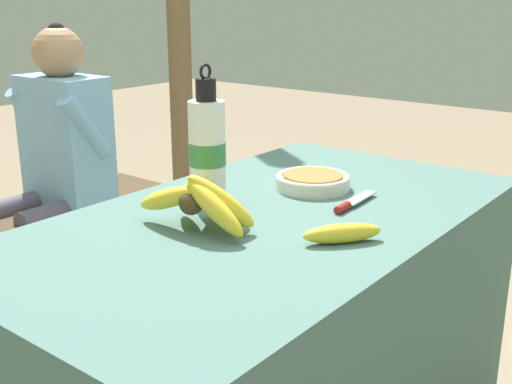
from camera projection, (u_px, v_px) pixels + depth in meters
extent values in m
cube|color=#4C706B|center=(267.00, 350.00, 1.62)|extent=(1.36, 0.76, 0.73)
sphere|color=#4C381E|center=(191.00, 203.00, 1.37)|extent=(0.05, 0.05, 0.05)
ellipsoid|color=yellow|center=(215.00, 208.00, 1.34)|extent=(0.06, 0.17, 0.13)
ellipsoid|color=yellow|center=(222.00, 202.00, 1.36)|extent=(0.13, 0.16, 0.14)
ellipsoid|color=yellow|center=(216.00, 199.00, 1.40)|extent=(0.16, 0.08, 0.12)
ellipsoid|color=yellow|center=(205.00, 193.00, 1.42)|extent=(0.17, 0.08, 0.14)
ellipsoid|color=yellow|center=(187.00, 197.00, 1.43)|extent=(0.12, 0.15, 0.12)
ellipsoid|color=yellow|center=(168.00, 198.00, 1.41)|extent=(0.05, 0.19, 0.11)
cylinder|color=silver|center=(313.00, 183.00, 1.70)|extent=(0.20, 0.20, 0.03)
torus|color=silver|center=(313.00, 178.00, 1.70)|extent=(0.20, 0.20, 0.02)
cylinder|color=olive|center=(313.00, 176.00, 1.70)|extent=(0.16, 0.16, 0.01)
cylinder|color=white|center=(207.00, 154.00, 1.55)|extent=(0.09, 0.09, 0.25)
cylinder|color=#38844C|center=(207.00, 154.00, 1.55)|extent=(0.09, 0.09, 0.06)
cylinder|color=black|center=(206.00, 90.00, 1.50)|extent=(0.05, 0.05, 0.05)
torus|color=black|center=(205.00, 72.00, 1.49)|extent=(0.04, 0.01, 0.04)
ellipsoid|color=yellow|center=(342.00, 233.00, 1.33)|extent=(0.16, 0.14, 0.04)
cube|color=#BCBCC1|center=(360.00, 198.00, 1.60)|extent=(0.14, 0.04, 0.00)
cylinder|color=maroon|center=(343.00, 208.00, 1.52)|extent=(0.06, 0.02, 0.02)
cube|color=#4C3823|center=(6.00, 223.00, 2.35)|extent=(1.35, 0.32, 0.04)
cube|color=#4C3823|center=(148.00, 241.00, 2.78)|extent=(0.06, 0.06, 0.40)
cube|color=#4C3823|center=(112.00, 229.00, 2.92)|extent=(0.06, 0.06, 0.40)
cylinder|color=#564C60|center=(35.00, 281.00, 2.34)|extent=(0.09, 0.09, 0.44)
cylinder|color=#564C60|center=(57.00, 214.00, 2.37)|extent=(0.30, 0.09, 0.09)
cylinder|color=#564C60|center=(6.00, 268.00, 2.45)|extent=(0.09, 0.09, 0.44)
cylinder|color=#564C60|center=(27.00, 204.00, 2.48)|extent=(0.30, 0.09, 0.09)
cube|color=#84B7E0|center=(66.00, 141.00, 2.45)|extent=(0.20, 0.34, 0.50)
cylinder|color=#84B7E0|center=(85.00, 126.00, 2.31)|extent=(0.20, 0.07, 0.25)
cylinder|color=#84B7E0|center=(32.00, 116.00, 2.50)|extent=(0.20, 0.07, 0.25)
sphere|color=tan|center=(58.00, 53.00, 2.36)|extent=(0.19, 0.19, 0.19)
sphere|color=black|center=(56.00, 33.00, 2.34)|extent=(0.07, 0.07, 0.07)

